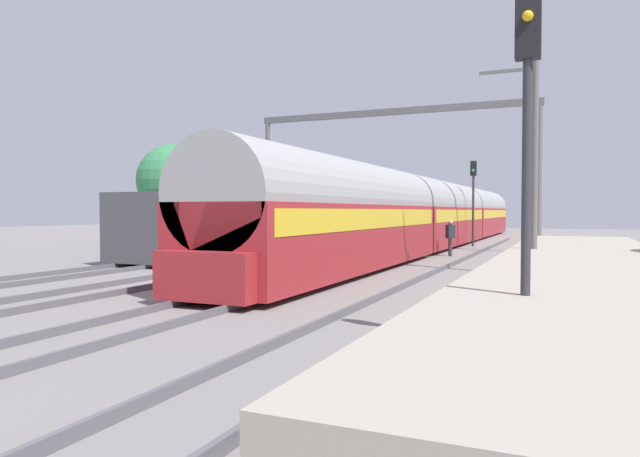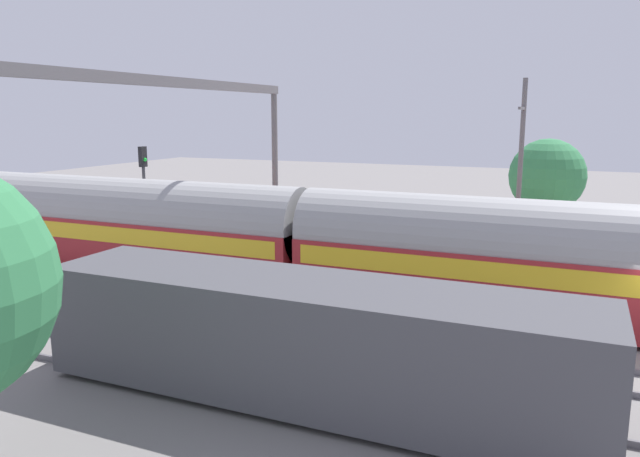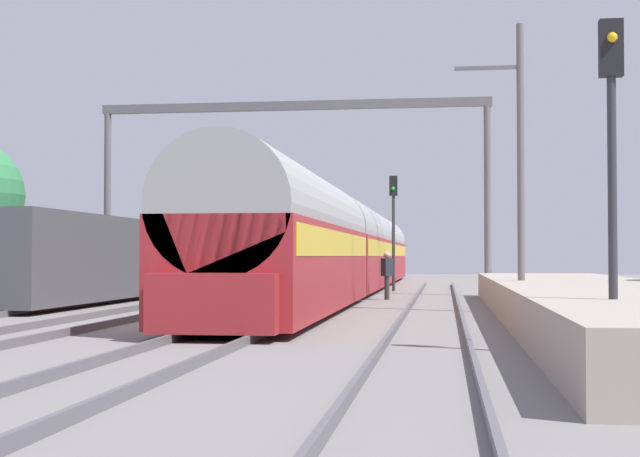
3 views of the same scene
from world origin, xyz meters
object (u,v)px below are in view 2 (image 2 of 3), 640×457
(passenger_train, at_px, (129,226))
(railway_signal_far, at_px, (145,189))
(catenary_gantry, at_px, (172,134))
(freight_car, at_px, (309,341))
(person_crossing, at_px, (315,253))

(passenger_train, height_order, railway_signal_far, railway_signal_far)
(railway_signal_far, xyz_separation_m, catenary_gantry, (-3.85, -4.53, 2.58))
(passenger_train, distance_m, freight_car, 14.12)
(freight_car, xyz_separation_m, railway_signal_far, (9.66, 12.46, 1.83))
(person_crossing, height_order, catenary_gantry, catenary_gantry)
(passenger_train, relative_size, freight_car, 3.78)
(freight_car, relative_size, person_crossing, 7.51)
(railway_signal_far, relative_size, catenary_gantry, 0.32)
(passenger_train, xyz_separation_m, catenary_gantry, (-1.94, -3.85, 3.90))
(passenger_train, xyz_separation_m, person_crossing, (2.13, -7.57, -0.94))
(person_crossing, distance_m, catenary_gantry, 7.33)
(passenger_train, xyz_separation_m, railway_signal_far, (1.92, 0.67, 1.32))
(freight_car, height_order, catenary_gantry, catenary_gantry)
(railway_signal_far, bearing_deg, freight_car, -127.79)
(freight_car, bearing_deg, passenger_train, 56.69)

